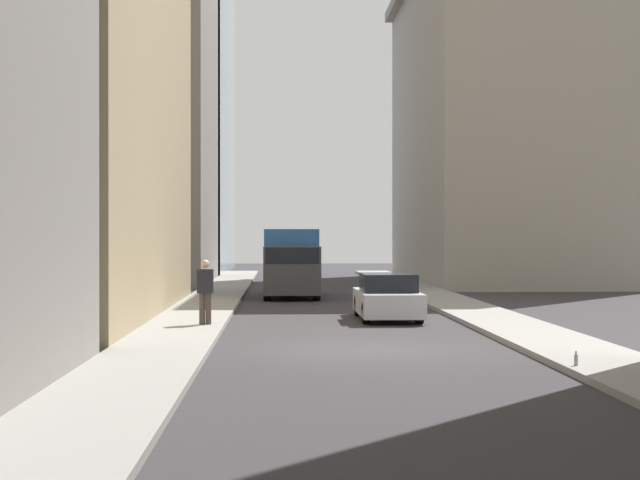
{
  "coord_description": "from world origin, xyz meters",
  "views": [
    {
      "loc": [
        -21.0,
        1.88,
        2.55
      ],
      "look_at": [
        16.95,
        0.26,
        2.4
      ],
      "focal_mm": 53.01,
      "sensor_mm": 36.0,
      "label": 1
    }
  ],
  "objects_px": {
    "sedan_silver": "(387,298)",
    "pedestrian": "(205,289)",
    "discarded_bottle": "(576,360)",
    "delivery_truck": "(291,262)"
  },
  "relations": [
    {
      "from": "sedan_silver",
      "to": "pedestrian",
      "type": "distance_m",
      "value": 6.02
    },
    {
      "from": "pedestrian",
      "to": "discarded_bottle",
      "type": "bearing_deg",
      "value": -138.54
    },
    {
      "from": "sedan_silver",
      "to": "delivery_truck",
      "type": "bearing_deg",
      "value": 14.23
    },
    {
      "from": "delivery_truck",
      "to": "discarded_bottle",
      "type": "height_order",
      "value": "delivery_truck"
    },
    {
      "from": "sedan_silver",
      "to": "pedestrian",
      "type": "height_order",
      "value": "pedestrian"
    },
    {
      "from": "pedestrian",
      "to": "discarded_bottle",
      "type": "xyz_separation_m",
      "value": [
        -8.54,
        -7.54,
        -0.86
      ]
    },
    {
      "from": "sedan_silver",
      "to": "discarded_bottle",
      "type": "bearing_deg",
      "value": -168.87
    },
    {
      "from": "pedestrian",
      "to": "sedan_silver",
      "type": "bearing_deg",
      "value": -62.39
    },
    {
      "from": "delivery_truck",
      "to": "discarded_bottle",
      "type": "relative_size",
      "value": 23.93
    },
    {
      "from": "delivery_truck",
      "to": "sedan_silver",
      "type": "height_order",
      "value": "delivery_truck"
    }
  ]
}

